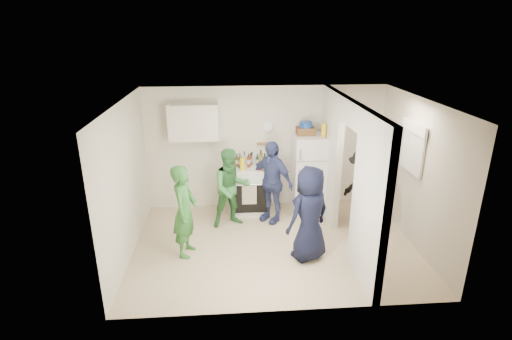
{
  "coord_description": "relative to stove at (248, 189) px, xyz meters",
  "views": [
    {
      "loc": [
        -0.77,
        -6.03,
        3.61
      ],
      "look_at": [
        -0.28,
        0.4,
        1.25
      ],
      "focal_mm": 28.0,
      "sensor_mm": 36.0,
      "label": 1
    }
  ],
  "objects": [
    {
      "name": "floor",
      "position": [
        0.37,
        -1.37,
        -0.49
      ],
      "size": [
        4.8,
        4.8,
        0.0
      ],
      "primitive_type": "plane",
      "color": "beige",
      "rests_on": "ground"
    },
    {
      "name": "wall_back",
      "position": [
        0.37,
        0.33,
        0.76
      ],
      "size": [
        4.8,
        0.0,
        4.8
      ],
      "primitive_type": "plane",
      "rotation": [
        1.57,
        0.0,
        0.0
      ],
      "color": "silver",
      "rests_on": "floor"
    },
    {
      "name": "wall_front",
      "position": [
        0.37,
        -3.07,
        0.76
      ],
      "size": [
        4.8,
        0.0,
        4.8
      ],
      "primitive_type": "plane",
      "rotation": [
        -1.57,
        0.0,
        0.0
      ],
      "color": "silver",
      "rests_on": "floor"
    },
    {
      "name": "wall_left",
      "position": [
        -2.03,
        -1.37,
        0.76
      ],
      "size": [
        0.0,
        3.4,
        3.4
      ],
      "primitive_type": "plane",
      "rotation": [
        1.57,
        0.0,
        1.57
      ],
      "color": "silver",
      "rests_on": "floor"
    },
    {
      "name": "wall_right",
      "position": [
        2.77,
        -1.37,
        0.76
      ],
      "size": [
        0.0,
        3.4,
        3.4
      ],
      "primitive_type": "plane",
      "rotation": [
        1.57,
        0.0,
        -1.57
      ],
      "color": "silver",
      "rests_on": "floor"
    },
    {
      "name": "ceiling",
      "position": [
        0.37,
        -1.37,
        2.01
      ],
      "size": [
        4.8,
        4.8,
        0.0
      ],
      "primitive_type": "plane",
      "rotation": [
        3.14,
        0.0,
        0.0
      ],
      "color": "white",
      "rests_on": "wall_back"
    },
    {
      "name": "partition_pier_back",
      "position": [
        1.57,
        -0.27,
        0.76
      ],
      "size": [
        0.12,
        1.2,
        2.5
      ],
      "primitive_type": "cube",
      "color": "silver",
      "rests_on": "floor"
    },
    {
      "name": "partition_pier_front",
      "position": [
        1.57,
        -2.47,
        0.76
      ],
      "size": [
        0.12,
        1.2,
        2.5
      ],
      "primitive_type": "cube",
      "color": "silver",
      "rests_on": "floor"
    },
    {
      "name": "partition_header",
      "position": [
        1.57,
        -1.37,
        1.81
      ],
      "size": [
        0.12,
        1.0,
        0.4
      ],
      "primitive_type": "cube",
      "color": "silver",
      "rests_on": "partition_pier_back"
    },
    {
      "name": "stove",
      "position": [
        0.0,
        0.0,
        0.0
      ],
      "size": [
        0.81,
        0.68,
        0.97
      ],
      "primitive_type": "cube",
      "color": "white",
      "rests_on": "floor"
    },
    {
      "name": "upper_cabinet",
      "position": [
        -1.03,
        0.15,
        1.36
      ],
      "size": [
        0.95,
        0.34,
        0.7
      ],
      "primitive_type": "cube",
      "color": "silver",
      "rests_on": "wall_back"
    },
    {
      "name": "fridge",
      "position": [
        1.22,
        -0.03,
        0.31
      ],
      "size": [
        0.65,
        0.64,
        1.59
      ],
      "primitive_type": "cube",
      "color": "white",
      "rests_on": "floor"
    },
    {
      "name": "wicker_basket",
      "position": [
        1.12,
        0.02,
        1.18
      ],
      "size": [
        0.35,
        0.25,
        0.15
      ],
      "primitive_type": "cube",
      "color": "brown",
      "rests_on": "fridge"
    },
    {
      "name": "blue_bowl",
      "position": [
        1.12,
        0.02,
        1.31
      ],
      "size": [
        0.24,
        0.24,
        0.11
      ],
      "primitive_type": "cylinder",
      "color": "navy",
      "rests_on": "wicker_basket"
    },
    {
      "name": "yellow_cup_stack_top",
      "position": [
        1.44,
        -0.13,
        1.23
      ],
      "size": [
        0.09,
        0.09,
        0.25
      ],
      "primitive_type": "cylinder",
      "color": "yellow",
      "rests_on": "fridge"
    },
    {
      "name": "wall_clock",
      "position": [
        0.42,
        0.31,
        1.21
      ],
      "size": [
        0.22,
        0.02,
        0.22
      ],
      "primitive_type": "cylinder",
      "rotation": [
        1.57,
        0.0,
        0.0
      ],
      "color": "white",
      "rests_on": "wall_back"
    },
    {
      "name": "spice_shelf",
      "position": [
        0.37,
        0.28,
        0.86
      ],
      "size": [
        0.35,
        0.08,
        0.03
      ],
      "primitive_type": "cube",
      "color": "olive",
      "rests_on": "wall_back"
    },
    {
      "name": "nook_window",
      "position": [
        2.75,
        -1.17,
        1.16
      ],
      "size": [
        0.03,
        0.7,
        0.8
      ],
      "primitive_type": "cube",
      "color": "black",
      "rests_on": "wall_right"
    },
    {
      "name": "nook_window_frame",
      "position": [
        2.73,
        -1.17,
        1.16
      ],
      "size": [
        0.04,
        0.76,
        0.86
      ],
      "primitive_type": "cube",
      "color": "white",
      "rests_on": "wall_right"
    },
    {
      "name": "nook_valance",
      "position": [
        2.71,
        -1.17,
        1.51
      ],
      "size": [
        0.04,
        0.82,
        0.18
      ],
      "primitive_type": "cube",
      "color": "white",
      "rests_on": "wall_right"
    },
    {
      "name": "yellow_cup_stack_stove",
      "position": [
        -0.12,
        -0.22,
        0.61
      ],
      "size": [
        0.09,
        0.09,
        0.25
      ],
      "primitive_type": "cylinder",
      "color": "yellow",
      "rests_on": "stove"
    },
    {
      "name": "red_cup",
      "position": [
        0.22,
        -0.2,
        0.55
      ],
      "size": [
        0.09,
        0.09,
        0.12
      ],
      "primitive_type": "cylinder",
      "color": "#B7130C",
      "rests_on": "stove"
    },
    {
      "name": "person_green_left",
      "position": [
        -1.11,
        -1.52,
        0.29
      ],
      "size": [
        0.49,
        0.63,
        1.56
      ],
      "primitive_type": "imported",
      "rotation": [
        0.0,
        0.0,
        1.35
      ],
      "color": "#397C31",
      "rests_on": "floor"
    },
    {
      "name": "person_green_center",
      "position": [
        -0.34,
        -0.55,
        0.27
      ],
      "size": [
        0.86,
        0.75,
        1.51
      ],
      "primitive_type": "imported",
      "rotation": [
        0.0,
        0.0,
        0.28
      ],
      "color": "#3D8B48",
      "rests_on": "floor"
    },
    {
      "name": "person_denim",
      "position": [
        0.41,
        -0.42,
        0.32
      ],
      "size": [
        0.96,
        0.92,
        1.6
      ],
      "primitive_type": "imported",
      "rotation": [
        0.0,
        0.0,
        -0.74
      ],
      "color": "navy",
      "rests_on": "floor"
    },
    {
      "name": "person_navy",
      "position": [
        0.87,
        -1.8,
        0.3
      ],
      "size": [
        0.92,
        0.82,
        1.58
      ],
      "primitive_type": "imported",
      "rotation": [
        0.0,
        0.0,
        -2.62
      ],
      "color": "black",
      "rests_on": "floor"
    },
    {
      "name": "person_nook",
      "position": [
        2.01,
        -0.94,
        0.3
      ],
      "size": [
        0.82,
        1.12,
        1.56
      ],
      "primitive_type": "imported",
      "rotation": [
        0.0,
        0.0,
        -1.31
      ],
      "color": "black",
      "rests_on": "floor"
    },
    {
      "name": "bottle_a",
      "position": [
        -0.28,
        0.12,
        0.61
      ],
      "size": [
        0.06,
        0.06,
        0.26
      ],
      "primitive_type": "cylinder",
      "color": "brown",
      "rests_on": "stove"
    },
    {
      "name": "bottle_b",
      "position": [
        -0.16,
        -0.08,
        0.64
      ],
      "size": [
        0.06,
        0.06,
        0.31
      ],
      "primitive_type": "cylinder",
      "color": "#1B5130",
      "rests_on": "stove"
    },
    {
      "name": "bottle_c",
      "position": [
        -0.06,
        0.16,
        0.62
      ],
      "size": [
        0.07,
        0.07,
        0.27
      ],
      "primitive_type": "cylinder",
      "color": "#A5ABB3",
      "rests_on": "stove"
    },
    {
      "name": "bottle_d",
      "position": [
        0.01,
        -0.04,
        0.62
      ],
      "size": [
        0.06,
        0.06,
        0.28
      ],
      "primitive_type": "cylinder",
      "color": "#5D2A10",
      "rests_on": "stove"
    },
    {
      "name": "bottle_e",
      "position": [
        0.09,
        0.16,
        0.61
      ],
      "size": [
        0.08,
        0.08,
        0.25
      ],
      "primitive_type": "cylinder",
      "color": "#A7AEB9",
      "rests_on": "stove"
    },
    {
      "name": "bottle_f",
      "position": [
        0.19,
        0.03,
        0.61
      ],
      "size": [
        0.06,
        0.06,
        0.25
      ],
      "primitive_type": "cylinder",
      "color": "#143823",
      "rests_on": "stove"
    },
    {
      "name": "bottle_g",
      "position": [
        0.26,
        0.13,
        0.63
      ],
      "size": [
        0.08,
        0.08,
        0.3
      ],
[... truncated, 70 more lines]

